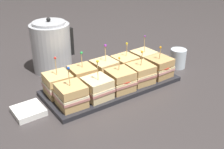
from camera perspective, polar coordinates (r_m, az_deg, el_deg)
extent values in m
plane|color=#383333|center=(1.24, 0.00, -2.65)|extent=(6.00, 6.00, 0.00)
cube|color=#232328|center=(1.23, 0.00, -2.44)|extent=(0.59, 0.25, 0.01)
cube|color=#232328|center=(1.23, 0.00, -2.08)|extent=(0.59, 0.25, 0.01)
cube|color=tan|center=(1.08, -8.19, -5.51)|extent=(0.10, 0.10, 0.03)
cube|color=tan|center=(1.07, -8.26, -4.54)|extent=(0.11, 0.11, 0.01)
cube|color=beige|center=(1.06, -8.29, -4.10)|extent=(0.11, 0.11, 0.01)
cylinder|color=red|center=(1.05, -7.88, -4.21)|extent=(0.06, 0.06, 0.00)
cube|color=tan|center=(1.05, -8.38, -2.96)|extent=(0.10, 0.10, 0.03)
cylinder|color=tan|center=(1.03, -8.69, -0.71)|extent=(0.00, 0.01, 0.08)
sphere|color=blue|center=(1.01, -8.84, 1.29)|extent=(0.01, 0.01, 0.01)
cube|color=beige|center=(1.12, -2.99, -3.91)|extent=(0.10, 0.10, 0.03)
cube|color=tan|center=(1.11, -3.02, -2.96)|extent=(0.11, 0.11, 0.01)
cube|color=beige|center=(1.11, -3.03, -2.54)|extent=(0.10, 0.10, 0.01)
cube|color=beige|center=(1.10, -3.05, -1.61)|extent=(0.10, 0.10, 0.03)
cylinder|color=tan|center=(1.07, -2.91, 0.59)|extent=(0.00, 0.01, 0.09)
sphere|color=yellow|center=(1.05, -2.97, 2.68)|extent=(0.01, 0.01, 0.01)
cube|color=tan|center=(1.18, 1.60, -2.37)|extent=(0.10, 0.10, 0.03)
cube|color=tan|center=(1.17, 1.61, -1.45)|extent=(0.11, 0.11, 0.01)
cube|color=beige|center=(1.16, 1.62, -1.04)|extent=(0.11, 0.11, 0.01)
cylinder|color=red|center=(1.15, 2.13, -1.09)|extent=(0.07, 0.07, 0.00)
cube|color=tan|center=(1.15, 1.63, 0.04)|extent=(0.10, 0.10, 0.03)
cylinder|color=tan|center=(1.14, 1.66, 1.99)|extent=(0.00, 0.01, 0.07)
sphere|color=orange|center=(1.13, 1.68, 3.43)|extent=(0.01, 0.01, 0.01)
cube|color=tan|center=(1.24, 5.76, -0.84)|extent=(0.10, 0.10, 0.03)
cube|color=#B26B60|center=(1.23, 5.80, 0.04)|extent=(0.11, 0.11, 0.01)
cube|color=beige|center=(1.23, 5.82, 0.43)|extent=(0.11, 0.11, 0.01)
cube|color=tan|center=(1.22, 5.87, 1.29)|extent=(0.10, 0.10, 0.03)
cylinder|color=tan|center=(1.20, 6.02, 3.00)|extent=(0.00, 0.01, 0.07)
sphere|color=orange|center=(1.18, 6.10, 4.59)|extent=(0.01, 0.01, 0.01)
cube|color=tan|center=(1.31, 9.44, 0.43)|extent=(0.10, 0.10, 0.03)
cube|color=tan|center=(1.30, 9.51, 1.27)|extent=(0.11, 0.11, 0.01)
cube|color=beige|center=(1.30, 9.54, 1.65)|extent=(0.11, 0.11, 0.01)
cylinder|color=red|center=(1.28, 10.09, 1.64)|extent=(0.07, 0.07, 0.00)
cube|color=tan|center=(1.29, 9.62, 2.63)|extent=(0.10, 0.10, 0.03)
cylinder|color=tan|center=(1.27, 9.72, 4.11)|extent=(0.00, 0.01, 0.07)
sphere|color=orange|center=(1.25, 9.83, 5.45)|extent=(0.01, 0.01, 0.01)
cube|color=tan|center=(1.17, -10.79, -3.10)|extent=(0.10, 0.10, 0.03)
cube|color=tan|center=(1.16, -10.88, -2.19)|extent=(0.11, 0.11, 0.01)
cube|color=beige|center=(1.15, -10.92, -1.77)|extent=(0.11, 0.11, 0.01)
cylinder|color=red|center=(1.14, -10.58, -1.84)|extent=(0.06, 0.06, 0.00)
cube|color=#E0B771|center=(1.14, -11.02, -0.70)|extent=(0.10, 0.10, 0.03)
cylinder|color=tan|center=(1.12, -11.31, 1.43)|extent=(0.00, 0.01, 0.08)
sphere|color=red|center=(1.11, -11.49, 3.31)|extent=(0.01, 0.01, 0.01)
cube|color=tan|center=(1.21, -5.98, -1.60)|extent=(0.10, 0.10, 0.03)
cube|color=#B26B60|center=(1.20, -6.02, -0.71)|extent=(0.11, 0.11, 0.01)
cube|color=beige|center=(1.20, -6.04, -0.30)|extent=(0.11, 0.11, 0.01)
cylinder|color=red|center=(1.18, -5.65, -0.34)|extent=(0.08, 0.08, 0.00)
cube|color=tan|center=(1.19, -6.10, 0.74)|extent=(0.10, 0.10, 0.03)
cylinder|color=tan|center=(1.17, -6.15, 2.75)|extent=(0.00, 0.01, 0.08)
sphere|color=green|center=(1.16, -6.23, 4.39)|extent=(0.01, 0.01, 0.01)
cube|color=#DBB77A|center=(1.26, -1.52, -0.22)|extent=(0.10, 0.10, 0.03)
cube|color=tan|center=(1.25, -1.53, 0.65)|extent=(0.11, 0.11, 0.01)
cube|color=beige|center=(1.25, -1.54, 1.04)|extent=(0.11, 0.11, 0.01)
cylinder|color=red|center=(1.23, -1.10, 1.02)|extent=(0.07, 0.07, 0.00)
cube|color=#E8C281|center=(1.24, -1.55, 2.05)|extent=(0.10, 0.10, 0.03)
cylinder|color=tan|center=(1.22, -1.34, 4.15)|extent=(0.00, 0.01, 0.08)
sphere|color=purple|center=(1.21, -1.36, 5.91)|extent=(0.01, 0.01, 0.01)
cube|color=tan|center=(1.32, 2.61, 0.96)|extent=(0.10, 0.10, 0.03)
cube|color=tan|center=(1.31, 2.63, 1.80)|extent=(0.11, 0.11, 0.01)
cube|color=beige|center=(1.31, 2.63, 2.18)|extent=(0.11, 0.11, 0.01)
cube|color=#E0B771|center=(1.30, 2.65, 2.99)|extent=(0.10, 0.10, 0.03)
cylinder|color=tan|center=(1.29, 2.98, 4.85)|extent=(0.00, 0.01, 0.07)
sphere|color=yellow|center=(1.28, 3.02, 6.32)|extent=(0.01, 0.01, 0.01)
cube|color=#DBB77A|center=(1.38, 6.37, 2.09)|extent=(0.10, 0.10, 0.03)
cube|color=tan|center=(1.38, 6.41, 2.89)|extent=(0.11, 0.11, 0.01)
cube|color=beige|center=(1.37, 6.43, 3.26)|extent=(0.11, 0.11, 0.01)
cube|color=#E8C281|center=(1.36, 6.48, 4.04)|extent=(0.10, 0.10, 0.03)
cylinder|color=tan|center=(1.34, 6.61, 5.96)|extent=(0.00, 0.01, 0.09)
sphere|color=purple|center=(1.33, 6.71, 7.70)|extent=(0.01, 0.01, 0.01)
cylinder|color=#B7BABF|center=(1.39, -12.23, 5.34)|extent=(0.19, 0.19, 0.23)
cylinder|color=#B7BABF|center=(1.35, -12.73, 10.18)|extent=(0.15, 0.15, 0.01)
sphere|color=black|center=(1.35, -12.79, 10.83)|extent=(0.02, 0.02, 0.02)
cube|color=black|center=(1.42, -8.36, 6.70)|extent=(0.02, 0.02, 0.14)
cylinder|color=silver|center=(1.45, 13.25, 3.22)|extent=(0.08, 0.08, 0.10)
cube|color=white|center=(1.10, -16.61, -7.11)|extent=(0.11, 0.11, 0.02)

